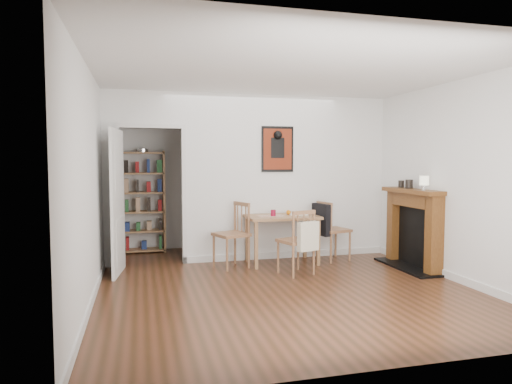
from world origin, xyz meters
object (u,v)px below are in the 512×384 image
object	(u,v)px
chair_front	(297,241)
notebook	(298,214)
orange_fruit	(288,212)
dining_table	(282,221)
chair_right	(332,230)
mantel_lamp	(424,181)
fireplace	(414,226)
ceramic_jar_b	(401,184)
bookshelf	(143,202)
red_glass	(273,213)
chair_left	(231,235)
ceramic_jar_a	(409,184)

from	to	relation	value
chair_front	notebook	xyz separation A→B (m)	(0.28, 0.75, 0.28)
orange_fruit	notebook	world-z (taller)	orange_fruit
dining_table	chair_right	world-z (taller)	chair_right
notebook	mantel_lamp	bearing A→B (deg)	-38.78
fireplace	chair_front	bearing A→B (deg)	178.62
mantel_lamp	ceramic_jar_b	bearing A→B (deg)	84.45
bookshelf	red_glass	xyz separation A→B (m)	(1.89, -1.45, -0.07)
chair_right	fireplace	size ratio (longest dim) A/B	0.75
chair_left	fireplace	size ratio (longest dim) A/B	0.77
chair_left	ceramic_jar_a	size ratio (longest dim) A/B	7.39
chair_left	bookshelf	size ratio (longest dim) A/B	0.55
dining_table	ceramic_jar_a	size ratio (longest dim) A/B	8.26
ceramic_jar_b	dining_table	bearing A→B (deg)	166.49
bookshelf	ceramic_jar_b	bearing A→B (deg)	-25.62
chair_right	mantel_lamp	xyz separation A→B (m)	(0.86, -1.11, 0.80)
red_glass	bookshelf	bearing A→B (deg)	142.56
ceramic_jar_b	chair_right	bearing A→B (deg)	155.10
notebook	ceramic_jar_a	bearing A→B (deg)	-24.54
chair_left	chair_front	distance (m)	1.00
fireplace	ceramic_jar_b	xyz separation A→B (m)	(-0.02, 0.33, 0.60)
chair_front	dining_table	bearing A→B (deg)	88.97
chair_right	notebook	world-z (taller)	chair_right
chair_left	notebook	distance (m)	1.12
chair_front	ceramic_jar_b	distance (m)	1.95
chair_right	ceramic_jar_a	distance (m)	1.35
mantel_lamp	ceramic_jar_a	size ratio (longest dim) A/B	1.54
chair_right	mantel_lamp	world-z (taller)	mantel_lamp
chair_left	red_glass	distance (m)	0.73
dining_table	notebook	xyz separation A→B (m)	(0.27, 0.05, 0.10)
chair_front	fireplace	size ratio (longest dim) A/B	0.73
red_glass	notebook	xyz separation A→B (m)	(0.43, 0.09, -0.04)
ceramic_jar_a	orange_fruit	bearing A→B (deg)	156.02
orange_fruit	notebook	xyz separation A→B (m)	(0.14, -0.04, -0.03)
red_glass	ceramic_jar_b	world-z (taller)	ceramic_jar_b
chair_front	notebook	world-z (taller)	chair_front
mantel_lamp	ceramic_jar_b	distance (m)	0.68
dining_table	orange_fruit	size ratio (longest dim) A/B	15.08
chair_right	red_glass	xyz separation A→B (m)	(-0.99, -0.05, 0.30)
chair_front	chair_right	bearing A→B (deg)	40.09
dining_table	mantel_lamp	distance (m)	2.12
bookshelf	notebook	distance (m)	2.68
notebook	dining_table	bearing A→B (deg)	-170.15
chair_right	mantel_lamp	size ratio (longest dim) A/B	4.65
chair_right	red_glass	bearing A→B (deg)	-176.99
chair_right	ceramic_jar_b	size ratio (longest dim) A/B	8.62
mantel_lamp	ceramic_jar_a	xyz separation A→B (m)	(0.07, 0.46, -0.06)
chair_right	ceramic_jar_a	xyz separation A→B (m)	(0.93, -0.64, 0.74)
bookshelf	ceramic_jar_b	world-z (taller)	bookshelf
bookshelf	notebook	bearing A→B (deg)	-30.34
ceramic_jar_b	orange_fruit	bearing A→B (deg)	162.47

